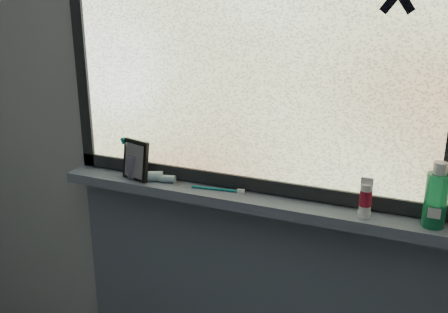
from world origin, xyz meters
The scene contains 11 objects.
wall_back centered at (0.00, 1.30, 1.25)m, with size 3.00×0.01×2.50m, color #9EA3A8.
windowsill centered at (0.00, 1.23, 1.00)m, with size 1.62×0.14×0.04m, color slate.
window_pane centered at (0.00, 1.28, 1.53)m, with size 1.50×0.01×1.00m, color silver.
frame_bottom centered at (0.00, 1.28, 1.05)m, with size 1.60×0.03×0.05m, color black.
frame_left centered at (-0.78, 1.28, 1.53)m, with size 0.05×0.03×1.10m, color black.
vanity_mirror centered at (-0.51, 1.21, 1.10)m, with size 0.13×0.06×0.16m, color black.
toothpaste_tube centered at (-0.41, 1.22, 1.04)m, with size 0.21×0.05×0.04m, color silver, non-canonical shape.
toothbrush_cup centered at (-0.52, 1.23, 1.07)m, with size 0.07×0.07×0.09m, color #988FBD.
toothbrush_lying centered at (-0.18, 1.23, 1.03)m, with size 0.22×0.02×0.01m, color #0D7476, non-canonical shape.
mouthwash_bottle centered at (0.58, 1.23, 1.13)m, with size 0.07×0.07×0.17m, color #1FA463.
cream_tube centered at (0.37, 1.21, 1.09)m, with size 0.04×0.04×0.10m, color silver.
Camera 1 is at (0.54, -0.34, 1.71)m, focal length 40.00 mm.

